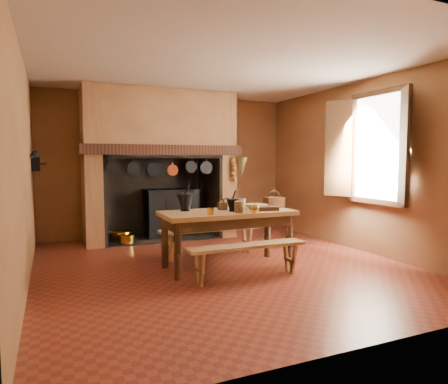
% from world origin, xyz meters
% --- Properties ---
extents(floor, '(5.50, 5.50, 0.00)m').
position_xyz_m(floor, '(0.00, 0.00, 0.00)').
color(floor, maroon).
rests_on(floor, ground).
extents(ceiling, '(5.50, 5.50, 0.00)m').
position_xyz_m(ceiling, '(0.00, 0.00, 2.80)').
color(ceiling, silver).
rests_on(ceiling, back_wall).
extents(back_wall, '(5.00, 0.02, 2.80)m').
position_xyz_m(back_wall, '(0.00, 2.75, 1.40)').
color(back_wall, olive).
rests_on(back_wall, floor).
extents(wall_left, '(0.02, 5.50, 2.80)m').
position_xyz_m(wall_left, '(-2.50, 0.00, 1.40)').
color(wall_left, olive).
rests_on(wall_left, floor).
extents(wall_right, '(0.02, 5.50, 2.80)m').
position_xyz_m(wall_right, '(2.50, 0.00, 1.40)').
color(wall_right, olive).
rests_on(wall_right, floor).
extents(wall_front, '(5.00, 0.02, 2.80)m').
position_xyz_m(wall_front, '(0.00, -2.75, 1.40)').
color(wall_front, olive).
rests_on(wall_front, floor).
extents(chimney_breast, '(2.95, 0.96, 2.80)m').
position_xyz_m(chimney_breast, '(-0.30, 2.31, 1.81)').
color(chimney_breast, olive).
rests_on(chimney_breast, floor).
extents(iron_range, '(1.12, 0.55, 1.60)m').
position_xyz_m(iron_range, '(-0.04, 2.45, 0.48)').
color(iron_range, black).
rests_on(iron_range, floor).
extents(hearth_pans, '(0.51, 0.62, 0.20)m').
position_xyz_m(hearth_pans, '(-1.05, 2.22, 0.09)').
color(hearth_pans, gold).
rests_on(hearth_pans, floor).
extents(hanging_pans, '(1.92, 0.29, 0.27)m').
position_xyz_m(hanging_pans, '(-0.34, 1.81, 1.36)').
color(hanging_pans, black).
rests_on(hanging_pans, chimney_breast).
extents(onion_string, '(0.12, 0.10, 0.46)m').
position_xyz_m(onion_string, '(1.00, 1.79, 1.33)').
color(onion_string, '#9E601D').
rests_on(onion_string, chimney_breast).
extents(herb_bunch, '(0.20, 0.20, 0.35)m').
position_xyz_m(herb_bunch, '(1.18, 1.79, 1.38)').
color(herb_bunch, olive).
rests_on(herb_bunch, chimney_breast).
extents(window, '(0.39, 1.75, 1.76)m').
position_xyz_m(window, '(2.35, -0.40, 1.70)').
color(window, white).
rests_on(window, wall_right).
extents(wall_coffee_mill, '(0.23, 0.16, 0.31)m').
position_xyz_m(wall_coffee_mill, '(-2.42, 1.55, 1.52)').
color(wall_coffee_mill, black).
rests_on(wall_coffee_mill, wall_left).
extents(work_table, '(1.84, 0.82, 0.80)m').
position_xyz_m(work_table, '(0.03, -0.09, 0.67)').
color(work_table, '#A4834B').
rests_on(work_table, floor).
extents(bench_front, '(1.58, 0.28, 0.44)m').
position_xyz_m(bench_front, '(0.03, -0.70, 0.33)').
color(bench_front, '#A4834B').
rests_on(bench_front, floor).
extents(bench_back, '(1.60, 0.28, 0.45)m').
position_xyz_m(bench_back, '(0.03, 0.59, 0.34)').
color(bench_back, '#A4834B').
rests_on(bench_back, floor).
extents(mortar_large, '(0.23, 0.23, 0.40)m').
position_xyz_m(mortar_large, '(-0.50, 0.16, 0.93)').
color(mortar_large, black).
rests_on(mortar_large, work_table).
extents(mortar_small, '(0.17, 0.17, 0.30)m').
position_xyz_m(mortar_small, '(0.08, -0.17, 0.90)').
color(mortar_small, black).
rests_on(mortar_small, work_table).
extents(coffee_grinder, '(0.15, 0.11, 0.17)m').
position_xyz_m(coffee_grinder, '(0.01, 0.04, 0.86)').
color(coffee_grinder, '#3A2512').
rests_on(coffee_grinder, work_table).
extents(brass_mug_a, '(0.10, 0.10, 0.09)m').
position_xyz_m(brass_mug_a, '(-0.33, -0.36, 0.85)').
color(brass_mug_a, gold).
rests_on(brass_mug_a, work_table).
extents(brass_mug_b, '(0.10, 0.10, 0.09)m').
position_xyz_m(brass_mug_b, '(0.20, 0.08, 0.84)').
color(brass_mug_b, gold).
rests_on(brass_mug_b, work_table).
extents(mixing_bowl, '(0.35, 0.35, 0.07)m').
position_xyz_m(mixing_bowl, '(0.51, -0.05, 0.83)').
color(mixing_bowl, '#C0B794').
rests_on(mixing_bowl, work_table).
extents(stoneware_crock, '(0.16, 0.16, 0.16)m').
position_xyz_m(stoneware_crock, '(0.09, -0.35, 0.88)').
color(stoneware_crock, '#53391F').
rests_on(stoneware_crock, work_table).
extents(glass_jar, '(0.12, 0.12, 0.16)m').
position_xyz_m(glass_jar, '(0.30, -0.03, 0.88)').
color(glass_jar, beige).
rests_on(glass_jar, work_table).
extents(wicker_basket, '(0.28, 0.21, 0.26)m').
position_xyz_m(wicker_basket, '(0.86, 0.03, 0.88)').
color(wicker_basket, '#4E2F17').
rests_on(wicker_basket, work_table).
extents(wooden_tray, '(0.34, 0.26, 0.05)m').
position_xyz_m(wooden_tray, '(0.57, -0.24, 0.82)').
color(wooden_tray, '#3A2512').
rests_on(wooden_tray, work_table).
extents(brass_cup, '(0.15, 0.15, 0.10)m').
position_xyz_m(brass_cup, '(0.29, -0.42, 0.85)').
color(brass_cup, gold).
rests_on(brass_cup, work_table).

